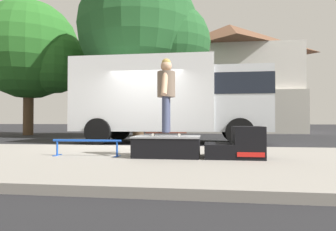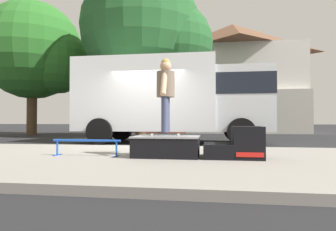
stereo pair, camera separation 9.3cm
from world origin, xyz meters
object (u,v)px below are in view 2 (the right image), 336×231
(skater_kid, at_px, (166,89))
(street_tree_main, at_px, (148,33))
(grind_rail, at_px, (86,144))
(street_tree_neighbour, at_px, (38,53))
(skate_box, at_px, (167,146))
(kicker_ramp, at_px, (238,145))
(box_truck, at_px, (173,97))
(skateboard, at_px, (166,133))

(skater_kid, distance_m, street_tree_main, 9.83)
(grind_rail, distance_m, street_tree_neighbour, 13.41)
(skate_box, relative_size, kicker_ramp, 1.19)
(street_tree_neighbour, bearing_deg, skate_box, -47.60)
(grind_rail, bearing_deg, skate_box, 3.84)
(skater_kid, xyz_separation_m, box_truck, (-0.52, 5.07, 0.28))
(grind_rail, xyz_separation_m, skateboard, (1.54, 0.15, 0.21))
(street_tree_main, bearing_deg, box_truck, -64.02)
(skater_kid, bearing_deg, kicker_ramp, -1.73)
(kicker_ramp, height_order, street_tree_main, street_tree_main)
(kicker_ramp, xyz_separation_m, street_tree_main, (-3.66, 8.78, 4.91))
(skater_kid, xyz_separation_m, street_tree_main, (-2.30, 8.74, 3.85))
(skate_box, height_order, box_truck, box_truck)
(box_truck, relative_size, street_tree_main, 0.82)
(skate_box, bearing_deg, box_truck, 96.04)
(skater_kid, height_order, box_truck, box_truck)
(kicker_ramp, relative_size, skater_kid, 0.74)
(skateboard, relative_size, skater_kid, 0.56)
(skate_box, xyz_separation_m, street_tree_neighbour, (-9.16, 10.03, 4.45))
(box_truck, relative_size, street_tree_neighbour, 0.89)
(kicker_ramp, relative_size, box_truck, 0.15)
(grind_rail, bearing_deg, skateboard, 5.40)
(skater_kid, distance_m, street_tree_neighbour, 13.94)
(skate_box, height_order, grind_rail, skate_box)
(kicker_ramp, height_order, street_tree_neighbour, street_tree_neighbour)
(skate_box, height_order, kicker_ramp, kicker_ramp)
(skate_box, xyz_separation_m, skater_kid, (-0.03, 0.04, 1.09))
(kicker_ramp, xyz_separation_m, box_truck, (-1.87, 5.11, 1.34))
(grind_rail, height_order, street_tree_neighbour, street_tree_neighbour)
(skateboard, bearing_deg, kicker_ramp, -1.73)
(grind_rail, bearing_deg, street_tree_main, 94.90)
(skater_kid, bearing_deg, skateboard, 0.00)
(kicker_ramp, bearing_deg, grind_rail, -177.93)
(box_truck, bearing_deg, skateboard, -84.20)
(kicker_ramp, relative_size, skateboard, 1.32)
(kicker_ramp, bearing_deg, skater_kid, 178.27)
(kicker_ramp, bearing_deg, street_tree_neighbour, 136.29)
(skate_box, height_order, skater_kid, skater_kid)
(box_truck, bearing_deg, kicker_ramp, -69.89)
(skate_box, bearing_deg, grind_rail, -176.16)
(kicker_ramp, xyz_separation_m, street_tree_neighbour, (-10.49, 10.03, 4.42))
(skate_box, relative_size, skater_kid, 0.87)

